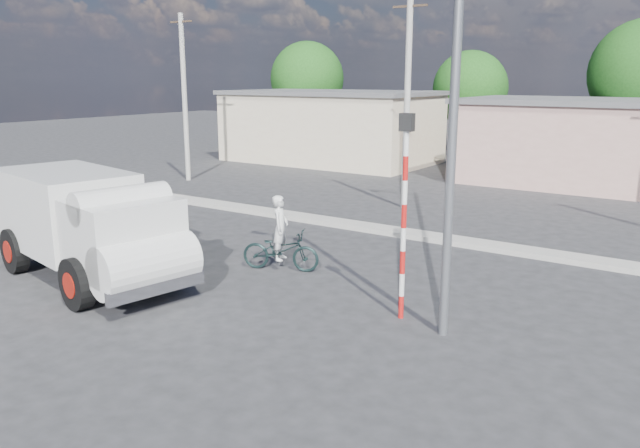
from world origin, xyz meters
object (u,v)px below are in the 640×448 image
Objects in this scene: truck at (89,224)px; cyclist at (280,239)px; traffic_pole at (404,200)px; streetlight at (447,83)px; bicycle at (281,250)px.

truck reaches higher than cyclist.
streetlight is at bearing -17.73° from traffic_pole.
cyclist is at bearing 163.41° from traffic_pole.
bicycle is at bearing 163.20° from streetlight.
traffic_pole is (4.23, -1.26, 2.04)m from bicycle.
streetlight is (0.94, -0.30, 2.37)m from traffic_pole.
bicycle is 6.97m from streetlight.
bicycle is at bearing 163.41° from traffic_pole.
streetlight reaches higher than bicycle.
cyclist is 4.74m from traffic_pole.
cyclist is 6.78m from streetlight.
traffic_pole is 2.56m from streetlight.
bicycle is 4.87m from traffic_pole.
traffic_pole is (7.61, 2.14, 1.10)m from truck.
truck is at bearing -164.31° from traffic_pole.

